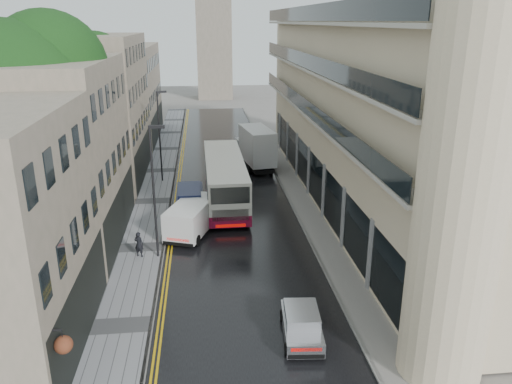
{
  "coord_description": "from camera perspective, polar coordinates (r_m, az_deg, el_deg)",
  "views": [
    {
      "loc": [
        -1.89,
        -9.03,
        13.18
      ],
      "look_at": [
        1.02,
        18.0,
        3.83
      ],
      "focal_mm": 35.0,
      "sensor_mm": 36.0,
      "label": 1
    }
  ],
  "objects": [
    {
      "name": "road",
      "position": [
        38.88,
        -2.99,
        -0.85
      ],
      "size": [
        9.0,
        85.0,
        0.02
      ],
      "primitive_type": "cube",
      "color": "black",
      "rests_on": "ground"
    },
    {
      "name": "left_sidewalk",
      "position": [
        39.02,
        -11.6,
        -1.07
      ],
      "size": [
        2.7,
        85.0,
        0.12
      ],
      "primitive_type": "cube",
      "color": "gray",
      "rests_on": "ground"
    },
    {
      "name": "right_sidewalk",
      "position": [
        39.49,
        4.85,
        -0.49
      ],
      "size": [
        1.8,
        85.0,
        0.12
      ],
      "primitive_type": "cube",
      "color": "slate",
      "rests_on": "ground"
    },
    {
      "name": "old_shop_row",
      "position": [
        40.4,
        -16.99,
        7.93
      ],
      "size": [
        4.5,
        56.0,
        12.0
      ],
      "primitive_type": null,
      "color": "gray",
      "rests_on": "ground"
    },
    {
      "name": "modern_block",
      "position": [
        37.6,
        13.03,
        9.04
      ],
      "size": [
        8.0,
        40.0,
        14.0
      ],
      "primitive_type": null,
      "color": "beige",
      "rests_on": "ground"
    },
    {
      "name": "tree_near",
      "position": [
        31.53,
        -25.8,
        5.68
      ],
      "size": [
        10.56,
        10.56,
        13.89
      ],
      "primitive_type": null,
      "color": "black",
      "rests_on": "ground"
    },
    {
      "name": "tree_far",
      "position": [
        43.83,
        -19.9,
        8.74
      ],
      "size": [
        9.24,
        9.24,
        12.46
      ],
      "primitive_type": null,
      "color": "black",
      "rests_on": "ground"
    },
    {
      "name": "cream_bus",
      "position": [
        34.74,
        -5.38,
        -0.39
      ],
      "size": [
        2.94,
        12.38,
        3.37
      ],
      "primitive_type": null,
      "rotation": [
        0.0,
        0.0,
        0.01
      ],
      "color": "beige",
      "rests_on": "road"
    },
    {
      "name": "white_lorry",
      "position": [
        44.89,
        -0.78,
        4.52
      ],
      "size": [
        3.38,
        7.69,
        3.9
      ],
      "primitive_type": null,
      "rotation": [
        0.0,
        0.0,
        0.16
      ],
      "color": "silver",
      "rests_on": "road"
    },
    {
      "name": "silver_hatchback",
      "position": [
        21.47,
        3.63,
        -16.63
      ],
      "size": [
        1.86,
        3.7,
        1.35
      ],
      "primitive_type": null,
      "rotation": [
        0.0,
        0.0,
        -0.08
      ],
      "color": "#B1B1B6",
      "rests_on": "road"
    },
    {
      "name": "white_van",
      "position": [
        31.43,
        -10.08,
        -3.92
      ],
      "size": [
        3.58,
        5.24,
        2.18
      ],
      "primitive_type": null,
      "rotation": [
        0.0,
        0.0,
        -0.35
      ],
      "color": "silver",
      "rests_on": "road"
    },
    {
      "name": "navy_van",
      "position": [
        33.74,
        -8.98,
        -2.09
      ],
      "size": [
        1.88,
        4.58,
        2.32
      ],
      "primitive_type": null,
      "rotation": [
        0.0,
        0.0,
        0.01
      ],
      "color": "black",
      "rests_on": "road"
    },
    {
      "name": "pedestrian",
      "position": [
        29.9,
        -13.23,
        -5.83
      ],
      "size": [
        0.66,
        0.56,
        1.54
      ],
      "primitive_type": "imported",
      "rotation": [
        0.0,
        0.0,
        2.75
      ],
      "color": "black",
      "rests_on": "left_sidewalk"
    },
    {
      "name": "lamp_post_near",
      "position": [
        28.58,
        -11.59,
        -0.2
      ],
      "size": [
        0.88,
        0.25,
        7.72
      ],
      "primitive_type": null,
      "rotation": [
        0.0,
        0.0,
        -0.06
      ],
      "color": "#232326",
      "rests_on": "left_sidewalk"
    },
    {
      "name": "lamp_post_far",
      "position": [
        42.84,
        -10.95,
        6.15
      ],
      "size": [
        0.86,
        0.51,
        7.6
      ],
      "primitive_type": null,
      "rotation": [
        0.0,
        0.0,
        0.4
      ],
      "color": "black",
      "rests_on": "left_sidewalk"
    }
  ]
}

